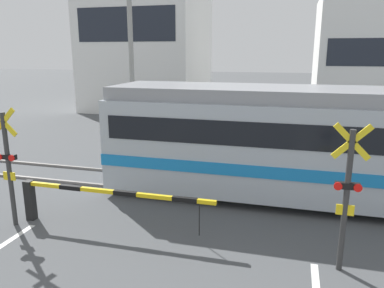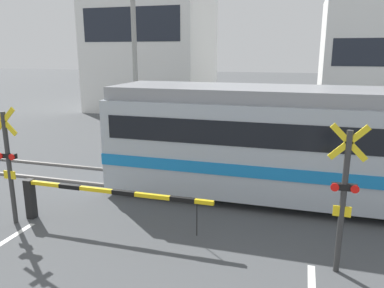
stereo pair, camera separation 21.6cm
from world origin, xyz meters
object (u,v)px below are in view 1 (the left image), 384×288
at_px(crossing_signal_right, 347,192).
at_px(pedestrian, 220,120).
at_px(commuter_train, 361,144).
at_px(crossing_barrier_far, 274,147).
at_px(crossing_signal_left, 8,162).
at_px(crossing_barrier_near, 80,196).

distance_m(crossing_signal_right, pedestrian, 11.10).
distance_m(commuter_train, crossing_barrier_far, 3.73).
height_order(crossing_signal_left, crossing_signal_right, same).
relative_size(crossing_signal_right, pedestrian, 1.73).
height_order(commuter_train, crossing_barrier_far, commuter_train).
distance_m(crossing_signal_left, pedestrian, 10.67).
xyz_separation_m(commuter_train, pedestrian, (-5.12, 6.55, -0.73)).
height_order(commuter_train, pedestrian, commuter_train).
height_order(crossing_barrier_far, crossing_signal_right, crossing_signal_right).
relative_size(commuter_train, crossing_signal_left, 4.87).
relative_size(crossing_barrier_near, crossing_signal_left, 1.67).
xyz_separation_m(crossing_barrier_far, crossing_signal_left, (-5.81, -6.35, 0.82)).
height_order(crossing_signal_left, pedestrian, crossing_signal_left).
bearing_deg(crossing_signal_right, crossing_barrier_far, 104.40).
bearing_deg(pedestrian, crossing_signal_right, -66.94).
bearing_deg(crossing_signal_right, crossing_signal_left, 180.00).
bearing_deg(crossing_barrier_near, crossing_signal_right, -3.48).
distance_m(crossing_barrier_near, crossing_signal_left, 1.86).
bearing_deg(crossing_signal_right, commuter_train, 78.01).
xyz_separation_m(commuter_train, crossing_barrier_near, (-6.58, -3.30, -0.92)).
bearing_deg(crossing_signal_left, commuter_train, 23.96).
distance_m(crossing_barrier_near, pedestrian, 9.95).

